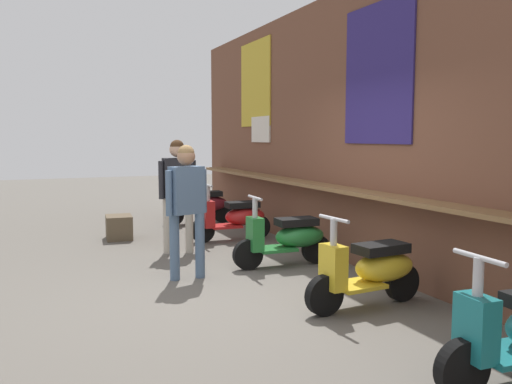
% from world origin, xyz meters
% --- Properties ---
extents(ground_plane, '(36.24, 36.24, 0.00)m').
position_xyz_m(ground_plane, '(0.00, 0.00, 0.00)').
color(ground_plane, '#605B54').
extents(market_stall_facade, '(12.94, 0.61, 3.74)m').
position_xyz_m(market_stall_facade, '(-0.01, 2.02, 1.87)').
color(market_stall_facade, brown).
rests_on(market_stall_facade, ground_plane).
extents(scooter_maroon, '(0.48, 1.40, 0.97)m').
position_xyz_m(scooter_maroon, '(-4.69, 1.08, 0.39)').
color(scooter_maroon, maroon).
rests_on(scooter_maroon, ground_plane).
extents(scooter_red, '(0.46, 1.40, 0.97)m').
position_xyz_m(scooter_red, '(-2.84, 1.08, 0.39)').
color(scooter_red, red).
rests_on(scooter_red, ground_plane).
extents(scooter_green, '(0.47, 1.40, 0.97)m').
position_xyz_m(scooter_green, '(-0.89, 1.08, 0.39)').
color(scooter_green, '#237533').
rests_on(scooter_green, ground_plane).
extents(scooter_yellow, '(0.49, 1.40, 0.97)m').
position_xyz_m(scooter_yellow, '(0.97, 1.08, 0.39)').
color(scooter_yellow, gold).
rests_on(scooter_yellow, ground_plane).
extents(shopper_with_handbag, '(0.28, 0.66, 1.70)m').
position_xyz_m(shopper_with_handbag, '(-2.28, -0.05, 1.04)').
color(shopper_with_handbag, '#ADA393').
rests_on(shopper_with_handbag, ground_plane).
extents(shopper_passing, '(0.30, 0.55, 1.65)m').
position_xyz_m(shopper_passing, '(-0.82, -0.35, 1.01)').
color(shopper_passing, slate).
rests_on(shopper_passing, ground_plane).
extents(merchandise_crate, '(0.57, 0.47, 0.40)m').
position_xyz_m(merchandise_crate, '(-3.74, -0.71, 0.20)').
color(merchandise_crate, brown).
rests_on(merchandise_crate, ground_plane).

